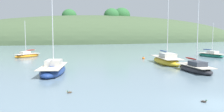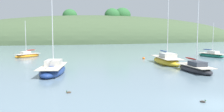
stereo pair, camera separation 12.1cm
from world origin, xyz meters
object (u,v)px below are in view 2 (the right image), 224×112
(sailboat_navy_dinghy, at_px, (211,55))
(mooring_buoy_outer, at_px, (144,58))
(sailboat_orange_cutter, at_px, (166,60))
(sailboat_black_sloop, at_px, (195,68))
(duck_lead, at_px, (69,92))
(duck_straggler, at_px, (203,102))
(sailboat_yellow_far, at_px, (27,55))
(sailboat_blue_center, at_px, (53,70))

(sailboat_navy_dinghy, xyz_separation_m, mooring_buoy_outer, (-13.49, 0.98, -0.23))
(sailboat_orange_cutter, distance_m, sailboat_black_sloop, 7.36)
(sailboat_orange_cutter, xyz_separation_m, mooring_buoy_outer, (-0.25, 6.65, -0.35))
(sailboat_navy_dinghy, relative_size, duck_lead, 15.36)
(duck_lead, bearing_deg, sailboat_navy_dinghy, 31.30)
(mooring_buoy_outer, xyz_separation_m, duck_lead, (-15.87, -18.84, -0.07))
(duck_lead, bearing_deg, duck_straggler, -34.40)
(mooring_buoy_outer, relative_size, duck_straggler, 1.47)
(sailboat_navy_dinghy, xyz_separation_m, sailboat_orange_cutter, (-13.25, -5.67, 0.12))
(sailboat_orange_cutter, distance_m, duck_straggler, 19.41)
(sailboat_navy_dinghy, xyz_separation_m, duck_lead, (-29.37, -17.86, -0.30))
(sailboat_navy_dinghy, distance_m, duck_straggler, 31.68)
(sailboat_yellow_far, xyz_separation_m, duck_lead, (2.87, -29.00, -0.28))
(sailboat_black_sloop, height_order, duck_straggler, sailboat_black_sloop)
(sailboat_blue_center, distance_m, duck_lead, 9.11)
(sailboat_orange_cutter, relative_size, mooring_buoy_outer, 20.04)
(sailboat_orange_cutter, xyz_separation_m, duck_straggler, (-8.35, -17.51, -0.42))
(sailboat_navy_dinghy, relative_size, sailboat_black_sloop, 0.79)
(sailboat_blue_center, distance_m, sailboat_black_sloop, 16.11)
(sailboat_black_sloop, bearing_deg, duck_straggler, -126.47)
(sailboat_blue_center, distance_m, sailboat_yellow_far, 20.07)
(sailboat_blue_center, xyz_separation_m, sailboat_navy_dinghy, (29.60, 8.76, -0.08))
(sailboat_navy_dinghy, distance_m, duck_lead, 34.37)
(duck_straggler, height_order, duck_lead, same)
(sailboat_blue_center, bearing_deg, duck_lead, -88.54)
(sailboat_orange_cutter, height_order, duck_straggler, sailboat_orange_cutter)
(sailboat_yellow_far, height_order, sailboat_navy_dinghy, sailboat_yellow_far)
(sailboat_blue_center, relative_size, duck_lead, 22.14)
(sailboat_orange_cutter, relative_size, duck_straggler, 29.40)
(sailboat_navy_dinghy, relative_size, duck_straggler, 17.69)
(sailboat_blue_center, distance_m, duck_straggler, 16.50)
(mooring_buoy_outer, distance_m, duck_straggler, 25.48)
(sailboat_blue_center, relative_size, mooring_buoy_outer, 17.38)
(sailboat_blue_center, xyz_separation_m, mooring_buoy_outer, (16.10, 9.74, -0.31))
(sailboat_yellow_far, height_order, duck_straggler, sailboat_yellow_far)
(mooring_buoy_outer, bearing_deg, sailboat_black_sloop, -92.31)
(sailboat_yellow_far, height_order, mooring_buoy_outer, sailboat_yellow_far)
(sailboat_yellow_far, distance_m, duck_lead, 29.14)
(sailboat_black_sloop, bearing_deg, mooring_buoy_outer, 87.69)
(sailboat_blue_center, xyz_separation_m, sailboat_black_sloop, (15.54, -4.23, -0.05))
(sailboat_yellow_far, relative_size, mooring_buoy_outer, 12.63)
(sailboat_black_sloop, bearing_deg, sailboat_navy_dinghy, 42.73)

